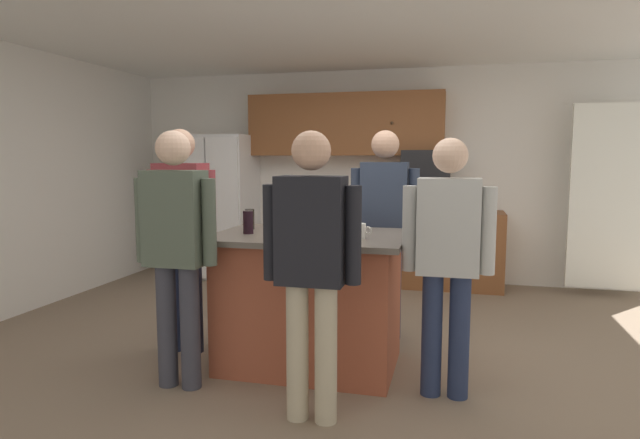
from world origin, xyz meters
The scene contains 18 objects.
floor centered at (0.00, 0.00, 0.00)m, with size 7.04×7.04×0.00m, color #7F6B56.
ceiling centered at (0.00, 0.00, 2.60)m, with size 7.04×7.04×0.00m, color white.
back_wall centered at (0.00, 2.80, 1.30)m, with size 6.40×0.10×2.60m, color white.
french_door_window_panel centered at (2.60, 2.40, 1.10)m, with size 0.90×0.06×2.00m, color white.
cabinet_run_upper centered at (-0.40, 2.60, 1.93)m, with size 2.40×0.38×0.75m.
cabinet_run_lower centered at (0.60, 2.48, 0.45)m, with size 1.80×0.63×0.90m.
refrigerator centered at (-2.00, 2.38, 0.90)m, with size 0.86×0.76×1.80m.
microwave_over_range centered at (0.60, 2.50, 1.45)m, with size 0.56×0.40×0.32m, color black.
kitchen_island centered at (-0.07, -0.27, 0.50)m, with size 1.38×0.95×0.98m.
person_guest_left centered at (-1.10, -0.23, 1.01)m, with size 0.57×0.23×1.74m.
person_guest_right centered at (-0.81, -0.84, 0.98)m, with size 0.57×0.22×1.70m.
person_host_foreground centered at (0.16, -1.08, 0.97)m, with size 0.57×0.22×1.67m.
person_guest_by_door centered at (0.91, -0.56, 0.95)m, with size 0.57×0.22×1.65m.
person_elder_center centered at (0.37, 0.48, 1.02)m, with size 0.57×0.23×1.75m.
glass_pilsner centered at (-0.58, -0.13, 1.06)m, with size 0.07×0.07×0.15m.
mug_ceramic_white centered at (0.32, -0.38, 1.03)m, with size 0.13×0.09×0.10m.
glass_short_whisky centered at (-0.50, -0.36, 1.06)m, with size 0.07×0.07×0.17m.
serving_tray centered at (0.02, -0.27, 1.00)m, with size 0.44×0.30×0.04m.
Camera 1 is at (0.95, -3.96, 1.53)m, focal length 30.19 mm.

